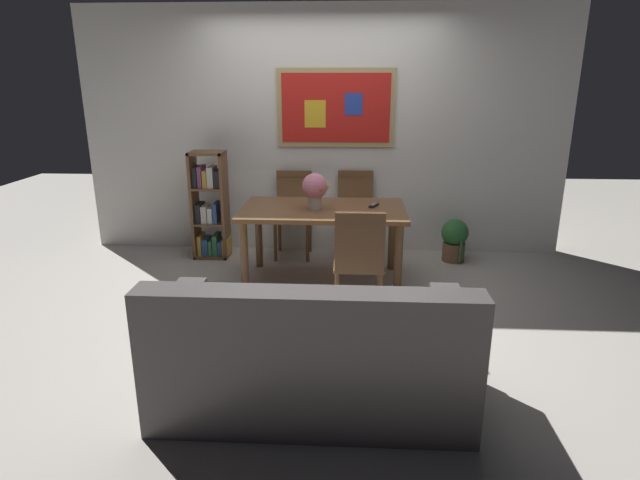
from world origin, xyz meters
The scene contains 11 objects.
ground_plane centered at (0.00, 0.00, 0.00)m, with size 12.00×12.00×0.00m, color #B7B2A8.
wall_back_with_painting centered at (0.00, 1.45, 1.31)m, with size 5.20×0.14×2.60m.
dining_table centered at (0.05, 0.41, 0.63)m, with size 1.51×0.91×0.72m.
dining_chair_far_right centered at (0.35, 1.25, 0.54)m, with size 0.40×0.41×0.91m.
dining_chair_far_left centered at (-0.31, 1.21, 0.54)m, with size 0.40×0.41×0.91m.
dining_chair_near_right centered at (0.37, -0.39, 0.54)m, with size 0.40×0.41×0.91m.
leather_couch centered at (0.09, -1.60, 0.31)m, with size 1.80×0.84×0.84m.
bookshelf centered at (-1.19, 1.08, 0.52)m, with size 0.37×0.28×1.14m.
potted_ivy centered at (1.41, 1.07, 0.24)m, with size 0.28×0.28×0.45m.
flower_vase centered at (-0.02, 0.38, 0.91)m, with size 0.24×0.23×0.33m.
tv_remote centered at (0.52, 0.50, 0.73)m, with size 0.10×0.16×0.02m.
Camera 1 is at (0.29, -4.27, 1.86)m, focal length 29.36 mm.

